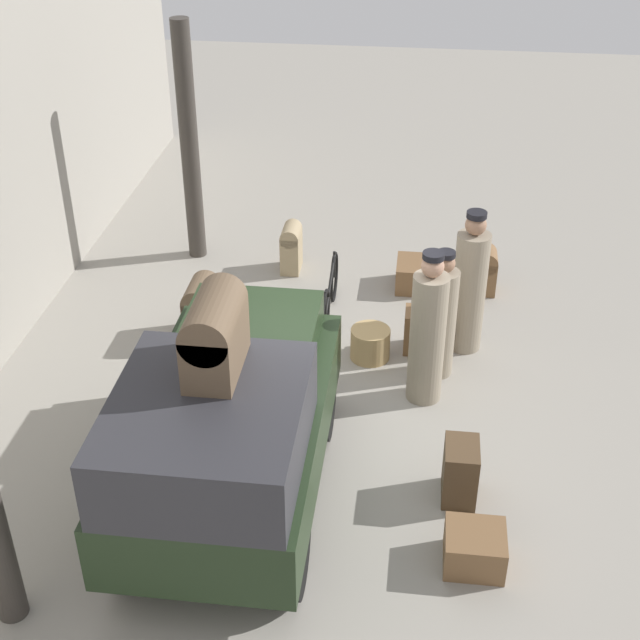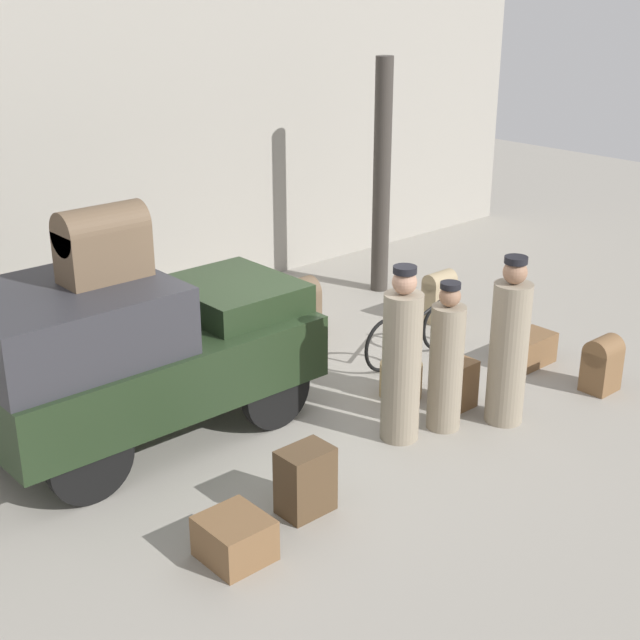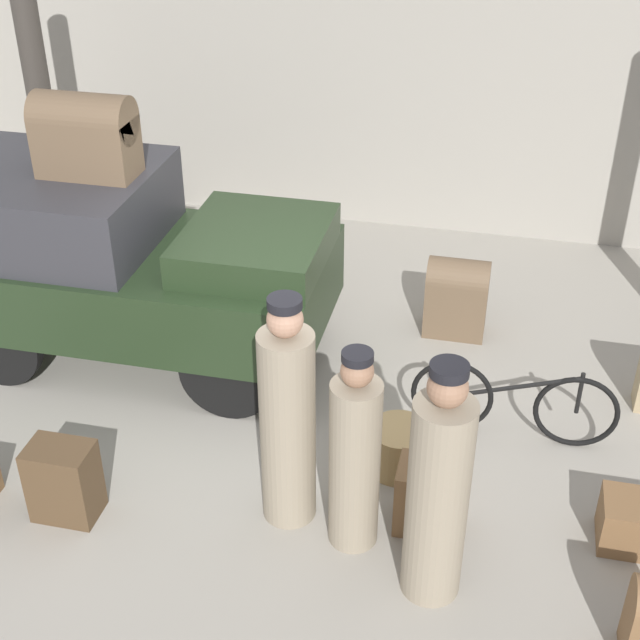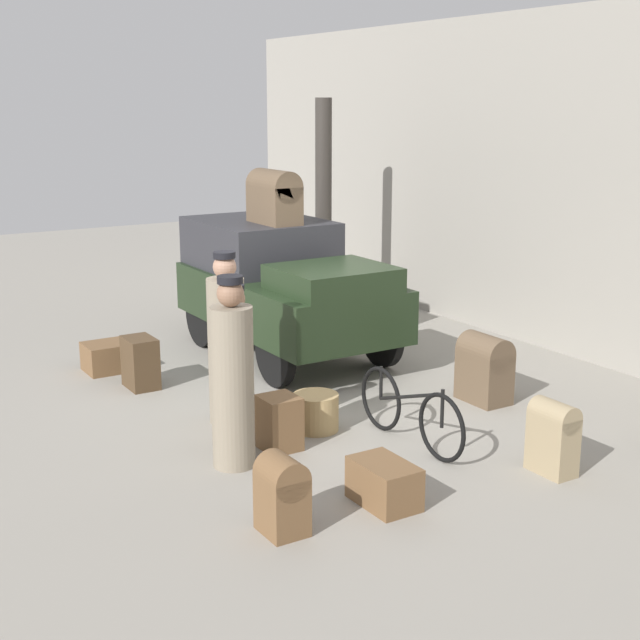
{
  "view_description": "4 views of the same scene",
  "coord_description": "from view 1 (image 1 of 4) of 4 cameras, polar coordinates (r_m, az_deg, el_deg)",
  "views": [
    {
      "loc": [
        -7.95,
        -0.8,
        6.06
      ],
      "look_at": [
        0.2,
        0.2,
        0.95
      ],
      "focal_mm": 50.0,
      "sensor_mm": 36.0,
      "label": 1
    },
    {
      "loc": [
        -5.69,
        -6.43,
        4.42
      ],
      "look_at": [
        0.2,
        0.2,
        0.95
      ],
      "focal_mm": 50.0,
      "sensor_mm": 36.0,
      "label": 2
    },
    {
      "loc": [
        1.54,
        -5.64,
        4.69
      ],
      "look_at": [
        0.2,
        0.2,
        0.95
      ],
      "focal_mm": 50.0,
      "sensor_mm": 36.0,
      "label": 3
    },
    {
      "loc": [
        8.37,
        -4.85,
        3.33
      ],
      "look_at": [
        0.2,
        0.2,
        0.95
      ],
      "focal_mm": 50.0,
      "sensor_mm": 36.0,
      "label": 4
    }
  ],
  "objects": [
    {
      "name": "porter_carrying_trunk",
      "position": [
        10.2,
        7.74,
        0.06
      ],
      "size": [
        0.35,
        0.35,
        1.59
      ],
      "color": "gray",
      "rests_on": "ground"
    },
    {
      "name": "trunk_on_truck_roof",
      "position": [
        7.37,
        -6.77,
        -0.82
      ],
      "size": [
        0.82,
        0.42,
        0.7
      ],
      "color": "brown",
      "rests_on": "truck"
    },
    {
      "name": "porter_with_bicycle",
      "position": [
        9.71,
        6.9,
        -0.89
      ],
      "size": [
        0.39,
        0.39,
        1.83
      ],
      "color": "gray",
      "rests_on": "ground"
    },
    {
      "name": "bicycle",
      "position": [
        11.33,
        0.64,
        1.61
      ],
      "size": [
        1.65,
        0.04,
        0.71
      ],
      "color": "black",
      "rests_on": "ground"
    },
    {
      "name": "trunk_wicker_pale",
      "position": [
        8.78,
        8.96,
        -9.56
      ],
      "size": [
        0.47,
        0.33,
        0.61
      ],
      "color": "#4C3823",
      "rests_on": "ground"
    },
    {
      "name": "wicker_basket",
      "position": [
        10.67,
        3.23,
        -1.52
      ],
      "size": [
        0.47,
        0.47,
        0.39
      ],
      "color": "tan",
      "rests_on": "ground"
    },
    {
      "name": "suitcase_small_leather",
      "position": [
        10.83,
        6.35,
        -0.66
      ],
      "size": [
        0.37,
        0.35,
        0.54
      ],
      "color": "brown",
      "rests_on": "ground"
    },
    {
      "name": "porter_standing_middle",
      "position": [
        10.67,
        9.54,
        2.06
      ],
      "size": [
        0.4,
        0.4,
        1.81
      ],
      "color": "gray",
      "rests_on": "ground"
    },
    {
      "name": "ground_plane",
      "position": [
        10.03,
        1.0,
        -5.29
      ],
      "size": [
        30.0,
        30.0,
        0.0
      ],
      "primitive_type": "plane",
      "color": "gray"
    },
    {
      "name": "truck",
      "position": [
        8.19,
        -5.97,
        -6.77
      ],
      "size": [
        3.39,
        1.71,
        1.74
      ],
      "color": "black",
      "rests_on": "ground"
    },
    {
      "name": "trunk_barrel_dark",
      "position": [
        12.16,
        10.49,
        3.24
      ],
      "size": [
        0.38,
        0.32,
        0.64
      ],
      "color": "brown",
      "rests_on": "ground"
    },
    {
      "name": "trunk_large_brown",
      "position": [
        11.04,
        -7.54,
        0.8
      ],
      "size": [
        0.58,
        0.39,
        0.78
      ],
      "color": "brown",
      "rests_on": "ground"
    },
    {
      "name": "trunk_umber_medium",
      "position": [
        8.25,
        9.87,
        -14.21
      ],
      "size": [
        0.5,
        0.53,
        0.36
      ],
      "color": "brown",
      "rests_on": "ground"
    },
    {
      "name": "suitcase_black_upright",
      "position": [
        12.48,
        -1.86,
        4.75
      ],
      "size": [
        0.44,
        0.26,
        0.69
      ],
      "color": "#9E8966",
      "rests_on": "ground"
    },
    {
      "name": "canopy_pillar_right",
      "position": [
        12.5,
        -8.37,
        11.06
      ],
      "size": [
        0.25,
        0.25,
        3.36
      ],
      "color": "#38332D",
      "rests_on": "ground"
    },
    {
      "name": "suitcase_tan_flat",
      "position": [
        12.2,
        5.83,
        2.94
      ],
      "size": [
        0.61,
        0.39,
        0.37
      ],
      "color": "brown",
      "rests_on": "ground"
    }
  ]
}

